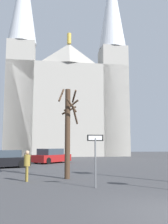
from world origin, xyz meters
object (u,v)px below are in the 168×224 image
Objects in this scene: bare_tree at (68,129)px; parked_car_near_black at (1,160)px; parked_car_far_red at (51,156)px; one_way_arrow_sign at (95,153)px; cathedral at (67,94)px; pedestrian_walking at (27,163)px.

parked_car_near_black is (-5.03, 7.13, -2.05)m from bare_tree.
bare_tree reaches higher than parked_car_far_red.
one_way_arrow_sign reaches higher than parked_car_near_black.
one_way_arrow_sign is 3.47m from bare_tree.
one_way_arrow_sign is 0.53× the size of parked_car_far_red.
cathedral reaches higher than parked_car_near_black.
parked_car_far_red reaches higher than parked_car_near_black.
one_way_arrow_sign is 0.47× the size of parked_car_near_black.
bare_tree is at bearing 109.04° from one_way_arrow_sign.
cathedral is 32.26m from pedestrian_walking.
one_way_arrow_sign is at bearing -90.39° from cathedral.
cathedral reaches higher than bare_tree.
cathedral is 15.33× the size of one_way_arrow_sign.
pedestrian_walking reaches higher than parked_car_near_black.
parked_car_near_black is (-6.09, 10.21, -0.84)m from one_way_arrow_sign.
parked_car_near_black is at bearing 125.19° from bare_tree.
bare_tree is (-1.06, 3.08, 1.21)m from one_way_arrow_sign.
parked_car_near_black is 1.13× the size of parked_car_far_red.
cathedral is at bearing 89.61° from one_way_arrow_sign.
pedestrian_walking is (2.91, -7.93, 0.26)m from parked_car_near_black.
parked_car_far_red is (-2.10, 15.40, -0.83)m from one_way_arrow_sign.
bare_tree is 3.30× the size of pedestrian_walking.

